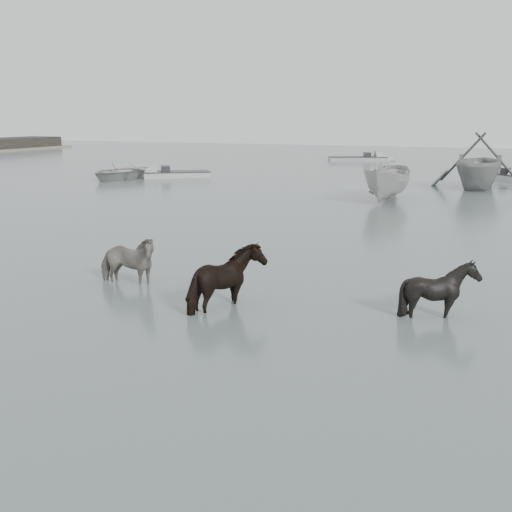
# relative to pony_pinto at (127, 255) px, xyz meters

# --- Properties ---
(ground) EXTENTS (140.00, 140.00, 0.00)m
(ground) POSITION_rel_pony_pinto_xyz_m (3.63, -0.43, -0.69)
(ground) COLOR #54645F
(ground) RESTS_ON ground
(pony_pinto) EXTENTS (1.67, 0.81, 1.39)m
(pony_pinto) POSITION_rel_pony_pinto_xyz_m (0.00, 0.00, 0.00)
(pony_pinto) COLOR black
(pony_pinto) RESTS_ON ground
(pony_dark) EXTENTS (1.48, 1.67, 1.54)m
(pony_dark) POSITION_rel_pony_pinto_xyz_m (3.01, -0.84, 0.08)
(pony_dark) COLOR black
(pony_dark) RESTS_ON ground
(pony_black) EXTENTS (1.55, 1.47, 1.39)m
(pony_black) POSITION_rel_pony_pinto_xyz_m (7.08, 0.25, 0.00)
(pony_black) COLOR black
(pony_black) RESTS_ON ground
(rowboat_lead) EXTENTS (4.06, 5.43, 1.07)m
(rowboat_lead) POSITION_rel_pony_pinto_xyz_m (-14.77, 21.38, -0.16)
(rowboat_lead) COLOR beige
(rowboat_lead) RESTS_ON ground
(rowboat_trail) EXTENTS (5.40, 6.19, 3.16)m
(rowboat_trail) POSITION_rel_pony_pinto_xyz_m (6.13, 24.21, 0.89)
(rowboat_trail) COLOR gray
(rowboat_trail) RESTS_ON ground
(boat_small) EXTENTS (1.86, 4.72, 1.81)m
(boat_small) POSITION_rel_pony_pinto_xyz_m (2.62, 17.31, 0.21)
(boat_small) COLOR #A8A8A3
(boat_small) RESTS_ON ground
(skiff_outer) EXTENTS (5.65, 4.58, 0.75)m
(skiff_outer) POSITION_rel_pony_pinto_xyz_m (-12.07, 23.47, -0.32)
(skiff_outer) COLOR #A9AAA5
(skiff_outer) RESTS_ON ground
(skiff_mid) EXTENTS (4.93, 4.73, 0.75)m
(skiff_mid) POSITION_rel_pony_pinto_xyz_m (7.08, 30.20, -0.32)
(skiff_mid) COLOR #ACAFAD
(skiff_mid) RESTS_ON ground
(skiff_far) EXTENTS (6.88, 4.16, 0.75)m
(skiff_far) POSITION_rel_pony_pinto_xyz_m (-5.03, 42.37, -0.32)
(skiff_far) COLOR #969996
(skiff_far) RESTS_ON ground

